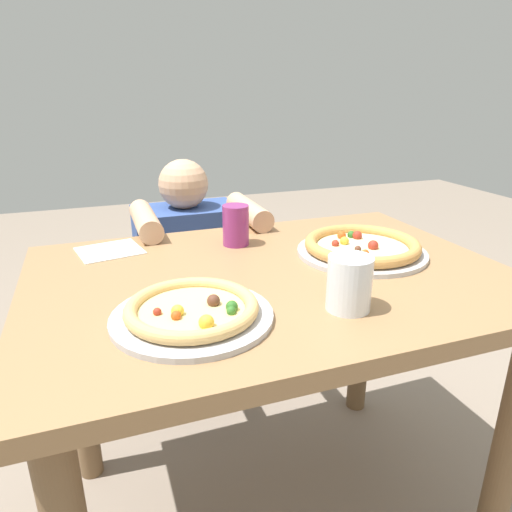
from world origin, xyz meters
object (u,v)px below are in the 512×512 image
diner_seated (190,292)px  water_cup_clear (349,283)px  pizza_near (192,311)px  pizza_far (362,247)px  drink_cup_colored (236,225)px

diner_seated → water_cup_clear: bearing=-80.7°
diner_seated → pizza_near: bearing=-100.7°
pizza_far → diner_seated: (-0.34, 0.62, -0.35)m
pizza_near → drink_cup_colored: size_ratio=2.75×
water_cup_clear → diner_seated: bearing=99.3°
pizza_near → drink_cup_colored: drink_cup_colored is taller
water_cup_clear → diner_seated: 0.98m
water_cup_clear → pizza_far: bearing=53.4°
pizza_near → diner_seated: bearing=79.3°
pizza_far → drink_cup_colored: 0.35m
pizza_far → pizza_near: bearing=-157.5°
pizza_near → pizza_far: (0.50, 0.21, 0.00)m
diner_seated → drink_cup_colored: bearing=-82.6°
pizza_near → water_cup_clear: 0.31m
water_cup_clear → diner_seated: diner_seated is taller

